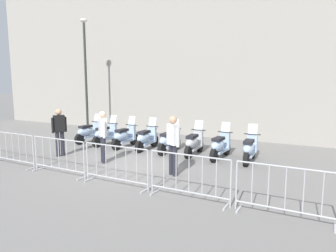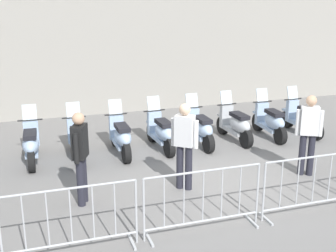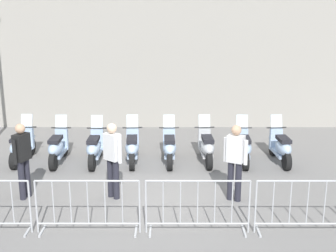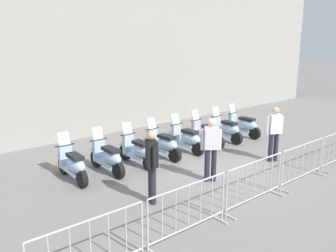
# 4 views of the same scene
# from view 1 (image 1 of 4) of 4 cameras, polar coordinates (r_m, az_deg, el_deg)

# --- Properties ---
(ground_plane) EXTENTS (120.00, 120.00, 0.00)m
(ground_plane) POSITION_cam_1_polar(r_m,az_deg,el_deg) (10.12, -8.40, -7.21)
(ground_plane) COLOR slate
(motorcycle_0) EXTENTS (0.56, 1.73, 1.24)m
(motorcycle_0) POSITION_cam_1_polar(r_m,az_deg,el_deg) (13.98, -14.65, -1.17)
(motorcycle_0) COLOR black
(motorcycle_0) RESTS_ON ground
(motorcycle_1) EXTENTS (0.56, 1.72, 1.24)m
(motorcycle_1) POSITION_cam_1_polar(r_m,az_deg,el_deg) (13.25, -11.65, -1.58)
(motorcycle_1) COLOR black
(motorcycle_1) RESTS_ON ground
(motorcycle_2) EXTENTS (0.56, 1.72, 1.24)m
(motorcycle_2) POSITION_cam_1_polar(r_m,az_deg,el_deg) (12.61, -8.18, -2.00)
(motorcycle_2) COLOR black
(motorcycle_2) RESTS_ON ground
(motorcycle_3) EXTENTS (0.56, 1.72, 1.24)m
(motorcycle_3) POSITION_cam_1_polar(r_m,az_deg,el_deg) (12.09, -4.12, -2.38)
(motorcycle_3) COLOR black
(motorcycle_3) RESTS_ON ground
(motorcycle_4) EXTENTS (0.56, 1.72, 1.24)m
(motorcycle_4) POSITION_cam_1_polar(r_m,az_deg,el_deg) (11.58, 0.12, -2.83)
(motorcycle_4) COLOR black
(motorcycle_4) RESTS_ON ground
(motorcycle_5) EXTENTS (0.56, 1.72, 1.24)m
(motorcycle_5) POSITION_cam_1_polar(r_m,az_deg,el_deg) (11.19, 4.84, -3.25)
(motorcycle_5) COLOR black
(motorcycle_5) RESTS_ON ground
(motorcycle_6) EXTENTS (0.56, 1.73, 1.24)m
(motorcycle_6) POSITION_cam_1_polar(r_m,az_deg,el_deg) (10.81, 9.70, -3.75)
(motorcycle_6) COLOR black
(motorcycle_6) RESTS_ON ground
(motorcycle_7) EXTENTS (0.56, 1.72, 1.24)m
(motorcycle_7) POSITION_cam_1_polar(r_m,az_deg,el_deg) (10.55, 15.00, -4.22)
(motorcycle_7) COLOR black
(motorcycle_7) RESTS_ON ground
(barrier_segment_1) EXTENTS (1.99, 0.51, 1.07)m
(barrier_segment_1) POSITION_cam_1_polar(r_m,az_deg,el_deg) (11.04, -27.07, -3.95)
(barrier_segment_1) COLOR #B2B5B7
(barrier_segment_1) RESTS_ON ground
(barrier_segment_2) EXTENTS (1.99, 0.51, 1.07)m
(barrier_segment_2) POSITION_cam_1_polar(r_m,az_deg,el_deg) (9.44, -19.78, -5.47)
(barrier_segment_2) COLOR #B2B5B7
(barrier_segment_2) RESTS_ON ground
(barrier_segment_3) EXTENTS (1.99, 0.51, 1.07)m
(barrier_segment_3) POSITION_cam_1_polar(r_m,az_deg,el_deg) (8.07, -9.74, -7.41)
(barrier_segment_3) COLOR #B2B5B7
(barrier_segment_3) RESTS_ON ground
(barrier_segment_4) EXTENTS (1.99, 0.51, 1.07)m
(barrier_segment_4) POSITION_cam_1_polar(r_m,az_deg,el_deg) (7.04, 3.93, -9.65)
(barrier_segment_4) COLOR #B2B5B7
(barrier_segment_4) RESTS_ON ground
(barrier_segment_5) EXTENTS (1.99, 0.51, 1.07)m
(barrier_segment_5) POSITION_cam_1_polar(r_m,az_deg,el_deg) (6.53, 21.13, -11.67)
(barrier_segment_5) COLOR #B2B5B7
(barrier_segment_5) RESTS_ON ground
(street_lamp) EXTENTS (0.36, 0.36, 5.77)m
(street_lamp) POSITION_cam_1_polar(r_m,az_deg,el_deg) (16.08, -15.22, 10.85)
(street_lamp) COLOR #2D332D
(street_lamp) RESTS_ON ground
(officer_near_row_end) EXTENTS (0.35, 0.51, 1.73)m
(officer_near_row_end) POSITION_cam_1_polar(r_m,az_deg,el_deg) (11.66, -19.69, -0.61)
(officer_near_row_end) COLOR #23232D
(officer_near_row_end) RESTS_ON ground
(officer_mid_plaza) EXTENTS (0.44, 0.40, 1.73)m
(officer_mid_plaza) POSITION_cam_1_polar(r_m,az_deg,el_deg) (10.31, -12.11, -1.43)
(officer_mid_plaza) COLOR #23232D
(officer_mid_plaza) RESTS_ON ground
(officer_by_barriers) EXTENTS (0.49, 0.37, 1.73)m
(officer_by_barriers) POSITION_cam_1_polar(r_m,az_deg,el_deg) (8.71, 0.98, -3.01)
(officer_by_barriers) COLOR #23232D
(officer_by_barriers) RESTS_ON ground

